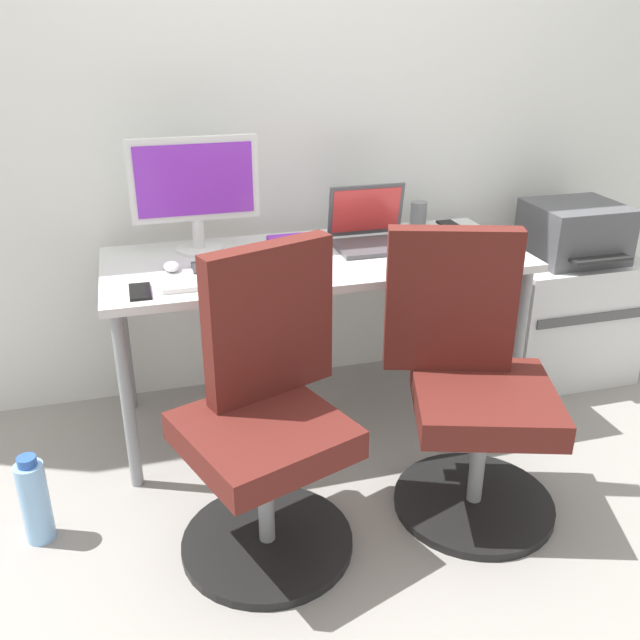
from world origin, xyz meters
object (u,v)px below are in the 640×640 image
water_bottle_on_floor (35,501)px  desktop_monitor (195,186)px  office_chair_right (470,391)px  open_laptop (372,231)px  coffee_mug (287,264)px  office_chair_left (266,421)px  printer (574,232)px  side_cabinet (561,316)px

water_bottle_on_floor → desktop_monitor: bearing=46.4°
office_chair_right → desktop_monitor: desktop_monitor is taller
open_laptop → coffee_mug: bearing=-147.3°
office_chair_left → open_laptop: bearing=51.2°
open_laptop → printer: bearing=0.0°
water_bottle_on_floor → coffee_mug: size_ratio=3.37×
office_chair_right → open_laptop: office_chair_right is taller
office_chair_right → printer: (0.83, 0.72, 0.26)m
office_chair_right → side_cabinet: bearing=41.0°
desktop_monitor → open_laptop: size_ratio=1.55×
side_cabinet → open_laptop: bearing=-179.9°
side_cabinet → desktop_monitor: size_ratio=1.24×
office_chair_left → desktop_monitor: desktop_monitor is taller
printer → coffee_mug: size_ratio=4.35×
printer → open_laptop: size_ratio=1.29×
side_cabinet → coffee_mug: 1.44m
desktop_monitor → open_laptop: 0.70m
desktop_monitor → open_laptop: bearing=-9.6°
office_chair_right → coffee_mug: (-0.50, 0.46, 0.33)m
water_bottle_on_floor → office_chair_right: bearing=-7.1°
office_chair_right → printer: bearing=41.0°
open_laptop → office_chair_left: bearing=-128.8°
office_chair_right → printer: 1.13m
office_chair_right → open_laptop: size_ratio=3.03×
water_bottle_on_floor → open_laptop: bearing=23.0°
water_bottle_on_floor → side_cabinet: bearing=13.9°
side_cabinet → printer: bearing=-90.0°
office_chair_left → side_cabinet: 1.68m
office_chair_left → desktop_monitor: 0.99m
office_chair_left → office_chair_right: bearing=0.1°
printer → desktop_monitor: size_ratio=0.83×
office_chair_left → open_laptop: size_ratio=3.03×
coffee_mug → open_laptop: bearing=32.7°
office_chair_left → water_bottle_on_floor: 0.79m
office_chair_left → coffee_mug: bearing=69.1°
office_chair_left → side_cabinet: office_chair_left is taller
printer → open_laptop: open_laptop is taller
printer → coffee_mug: (-1.33, -0.26, 0.07)m
water_bottle_on_floor → desktop_monitor: size_ratio=0.65×
office_chair_left → printer: 1.70m
side_cabinet → desktop_monitor: (-1.59, 0.11, 0.67)m
printer → desktop_monitor: bearing=176.0°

